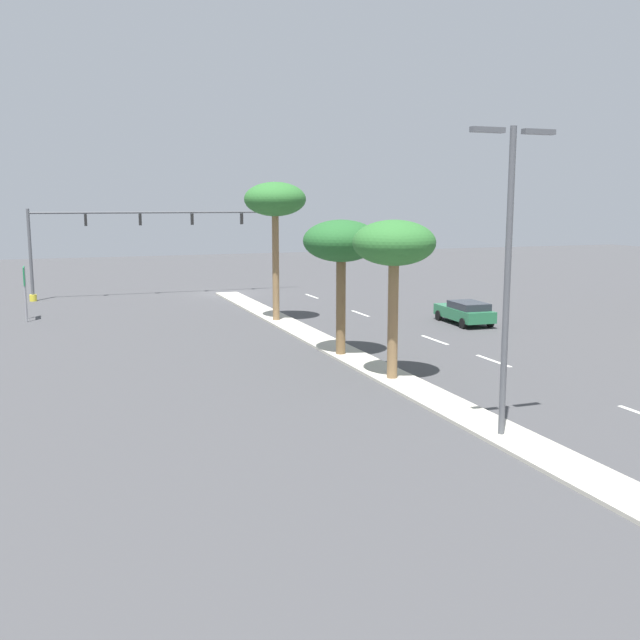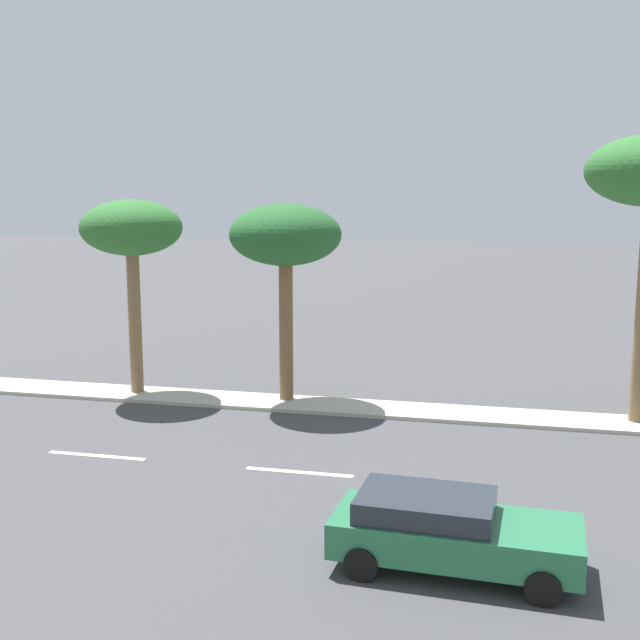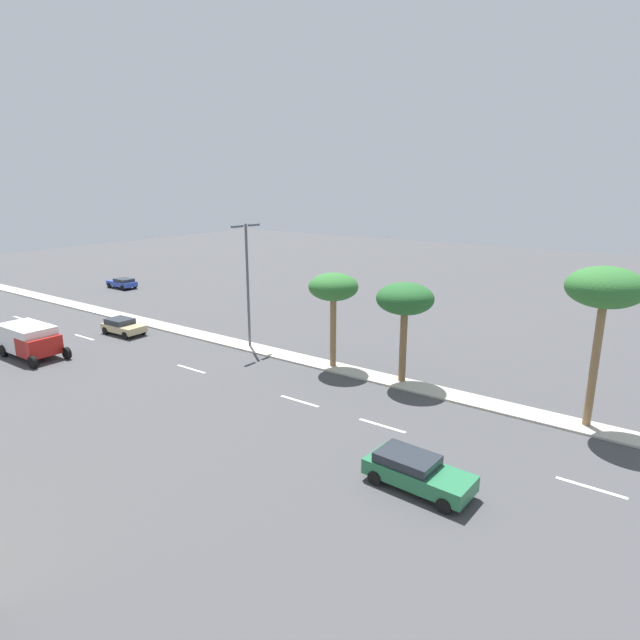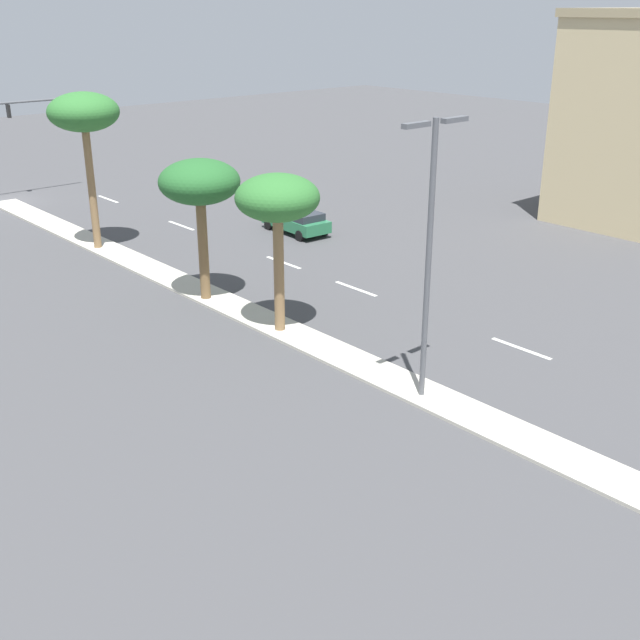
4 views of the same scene
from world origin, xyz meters
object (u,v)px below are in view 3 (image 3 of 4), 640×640
(palm_tree_far, at_px, (405,300))
(sedan_blue_near, at_px, (122,283))
(palm_tree_center, at_px, (333,289))
(sedan_green_trailing, at_px, (416,471))
(box_truck, at_px, (31,340))
(street_lamp_near, at_px, (247,276))
(palm_tree_near, at_px, (605,290))
(sedan_tan_front, at_px, (123,326))

(palm_tree_far, distance_m, sedan_blue_near, 43.50)
(palm_tree_center, bearing_deg, palm_tree_far, -87.93)
(sedan_green_trailing, height_order, box_truck, box_truck)
(street_lamp_near, distance_m, box_truck, 16.72)
(street_lamp_near, relative_size, box_truck, 1.69)
(sedan_green_trailing, bearing_deg, palm_tree_far, 29.69)
(street_lamp_near, bearing_deg, box_truck, 134.39)
(sedan_green_trailing, relative_size, box_truck, 0.83)
(box_truck, bearing_deg, palm_tree_center, -60.03)
(sedan_blue_near, bearing_deg, palm_tree_far, -101.05)
(palm_tree_near, height_order, sedan_tan_front, palm_tree_near)
(sedan_green_trailing, bearing_deg, palm_tree_near, -24.79)
(sedan_blue_near, bearing_deg, box_truck, -138.25)
(palm_tree_near, relative_size, sedan_tan_front, 2.18)
(sedan_blue_near, bearing_deg, sedan_tan_front, -124.26)
(palm_tree_far, relative_size, street_lamp_near, 0.68)
(palm_tree_center, distance_m, sedan_blue_near, 38.40)
(sedan_tan_front, height_order, box_truck, box_truck)
(street_lamp_near, bearing_deg, sedan_green_trailing, -118.49)
(palm_tree_near, height_order, sedan_blue_near, palm_tree_near)
(palm_tree_far, bearing_deg, palm_tree_center, 92.07)
(palm_tree_near, xyz_separation_m, palm_tree_center, (-0.12, 16.30, -1.79))
(palm_tree_near, bearing_deg, sedan_tan_front, 96.04)
(palm_tree_center, relative_size, box_truck, 1.17)
(sedan_green_trailing, xyz_separation_m, box_truck, (-0.76, 30.91, 0.55))
(sedan_tan_front, distance_m, sedan_green_trailing, 31.48)
(palm_tree_center, distance_m, box_truck, 22.94)
(palm_tree_near, distance_m, street_lamp_near, 24.35)
(palm_tree_far, xyz_separation_m, sedan_blue_near, (8.29, 42.43, -4.80))
(palm_tree_far, height_order, palm_tree_center, palm_tree_center)
(sedan_tan_front, bearing_deg, street_lamp_near, -72.04)
(palm_tree_far, relative_size, sedan_tan_front, 1.66)
(palm_tree_far, bearing_deg, palm_tree_near, -90.36)
(palm_tree_near, bearing_deg, sedan_blue_near, 81.11)
(palm_tree_center, xyz_separation_m, street_lamp_near, (0.03, 7.99, 0.09))
(palm_tree_near, height_order, palm_tree_far, palm_tree_near)
(palm_tree_near, bearing_deg, box_truck, 107.62)
(palm_tree_center, height_order, sedan_green_trailing, palm_tree_center)
(palm_tree_far, bearing_deg, sedan_green_trailing, -150.31)
(sedan_tan_front, bearing_deg, box_truck, 178.59)
(palm_tree_near, distance_m, sedan_tan_front, 36.45)
(palm_tree_center, xyz_separation_m, sedan_blue_near, (8.48, 37.13, -4.95))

